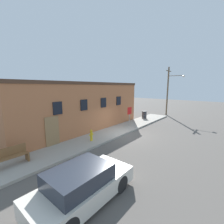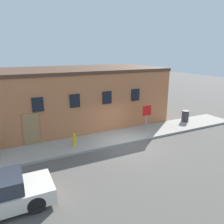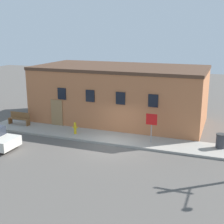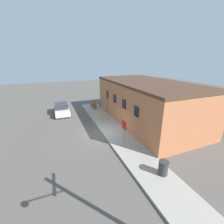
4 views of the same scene
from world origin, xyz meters
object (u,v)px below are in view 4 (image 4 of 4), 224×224
at_px(stop_sign, 124,127).
at_px(bench, 94,104).
at_px(fire_hydrant, 101,116).
at_px(parked_car, 62,109).
at_px(trash_bin, 163,168).

distance_m(stop_sign, bench, 10.90).
relative_size(fire_hydrant, stop_sign, 0.44).
distance_m(stop_sign, parked_car, 10.84).
relative_size(bench, parked_car, 0.44).
height_order(trash_bin, parked_car, parked_car).
distance_m(bench, trash_bin, 15.26).
bearing_deg(fire_hydrant, stop_sign, 1.84).
distance_m(fire_hydrant, stop_sign, 5.68).
relative_size(trash_bin, parked_car, 0.23).
bearing_deg(parked_car, fire_hydrant, 44.11).
relative_size(bench, trash_bin, 1.92).
xyz_separation_m(bench, trash_bin, (15.26, 0.18, -0.02)).
bearing_deg(bench, stop_sign, -1.93).
relative_size(fire_hydrant, bench, 0.48).
bearing_deg(fire_hydrant, parked_car, -135.89).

